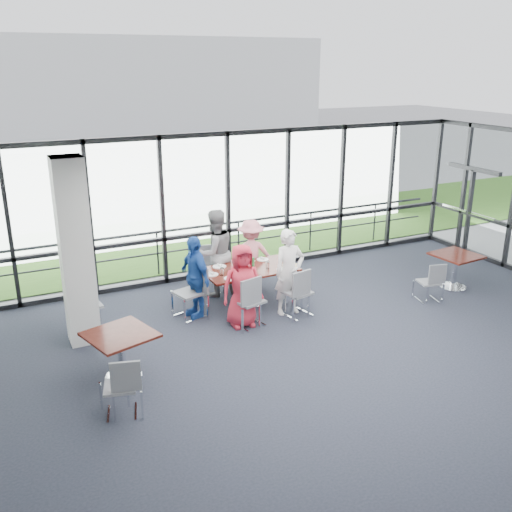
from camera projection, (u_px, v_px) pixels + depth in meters
name	position (u px, v px, depth m)	size (l,w,h in m)	color
floor	(356.00, 374.00, 8.89)	(12.00, 10.00, 0.02)	black
ceiling	(369.00, 169.00, 7.85)	(12.00, 10.00, 0.04)	white
curtain_wall_back	(228.00, 204.00, 12.62)	(12.00, 0.10, 3.20)	white
exit_door	(469.00, 212.00, 14.21)	(0.12, 1.60, 2.10)	black
structural_column	(76.00, 253.00, 9.43)	(0.50, 0.50, 3.20)	silver
apron	(164.00, 221.00, 17.40)	(80.00, 70.00, 0.02)	gray
grass_strip	(186.00, 237.00, 15.69)	(80.00, 5.00, 0.01)	#2F581B
hangar_main	(120.00, 87.00, 36.80)	(24.00, 10.00, 6.00)	silver
guard_rail	(219.00, 244.00, 13.49)	(0.06, 0.06, 12.00)	#2D2D33
main_table	(249.00, 275.00, 11.23)	(1.84, 1.03, 0.75)	#39110B
side_table_left	(120.00, 340.00, 8.55)	(1.15, 1.15, 0.75)	#39110B
side_table_right	(456.00, 260.00, 12.04)	(0.95, 0.95, 0.75)	#39110B
diner_near_left	(242.00, 286.00, 10.26)	(0.76, 0.49, 1.55)	red
diner_near_right	(289.00, 272.00, 10.76)	(0.61, 0.44, 1.66)	silver
diner_far_left	(215.00, 253.00, 11.62)	(0.88, 0.54, 1.81)	gray
diner_far_right	(251.00, 254.00, 11.98)	(0.97, 0.50, 1.51)	pink
diner_end	(195.00, 277.00, 10.65)	(0.93, 0.51, 1.58)	#1A4498
chair_main_nl	(249.00, 301.00, 10.34)	(0.47, 0.47, 0.97)	slate
chair_main_nr	(298.00, 292.00, 10.75)	(0.46, 0.46, 0.94)	slate
chair_main_fl	(208.00, 270.00, 11.91)	(0.46, 0.46, 0.94)	slate
chair_main_fr	(249.00, 266.00, 12.29)	(0.41, 0.41, 0.83)	slate
chair_main_end	(189.00, 293.00, 10.67)	(0.48, 0.48, 0.99)	slate
chair_spare_la	(120.00, 386.00, 7.71)	(0.42, 0.42, 0.87)	slate
chair_spare_lb	(86.00, 305.00, 10.13)	(0.49, 0.49, 0.99)	slate
chair_spare_r	(429.00, 282.00, 11.45)	(0.39, 0.39, 0.80)	slate
plate_nl	(231.00, 278.00, 10.66)	(0.28, 0.28, 0.01)	white
plate_nr	(283.00, 269.00, 11.11)	(0.26, 0.26, 0.01)	white
plate_fl	(219.00, 267.00, 11.27)	(0.27, 0.27, 0.01)	white
plate_fr	(263.00, 259.00, 11.67)	(0.25, 0.25, 0.01)	white
plate_end	(212.00, 275.00, 10.85)	(0.26, 0.26, 0.01)	white
tumbler_a	(242.00, 270.00, 10.87)	(0.07, 0.07, 0.15)	white
tumbler_b	(268.00, 265.00, 11.16)	(0.07, 0.07, 0.14)	white
tumbler_c	(245.00, 262.00, 11.34)	(0.07, 0.07, 0.13)	white
tumbler_d	(222.00, 272.00, 10.81)	(0.07, 0.07, 0.15)	white
menu_a	(249.00, 276.00, 10.80)	(0.31, 0.22, 0.00)	beige
menu_b	(291.00, 266.00, 11.33)	(0.33, 0.23, 0.00)	beige
menu_c	(248.00, 262.00, 11.51)	(0.31, 0.22, 0.00)	beige
condiment_caddy	(251.00, 265.00, 11.31)	(0.10, 0.07, 0.04)	black
ketchup_bottle	(249.00, 263.00, 11.20)	(0.06, 0.06, 0.18)	maroon
green_bottle	(253.00, 262.00, 11.22)	(0.05, 0.05, 0.20)	#2B7F39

